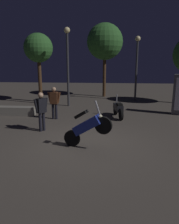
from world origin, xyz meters
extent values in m
plane|color=#4C443D|center=(0.00, 0.00, 0.00)|extent=(40.00, 40.00, 0.00)
cylinder|color=black|center=(-0.46, -0.19, 0.28)|extent=(0.56, 0.27, 0.56)
cylinder|color=black|center=(0.59, -0.53, 0.86)|extent=(0.56, 0.27, 0.56)
cube|color=navy|center=(0.07, -0.36, 0.80)|extent=(1.01, 0.58, 0.76)
cube|color=black|center=(-0.13, -0.30, 1.15)|extent=(0.48, 0.36, 0.32)
cylinder|color=gray|center=(0.40, -0.47, 1.41)|extent=(0.21, 0.12, 0.44)
sphere|color=#F2EABF|center=(0.49, -0.50, 1.14)|extent=(0.12, 0.12, 0.12)
cylinder|color=black|center=(1.38, 3.22, 0.28)|extent=(0.21, 0.57, 0.56)
cylinder|color=black|center=(1.16, 4.30, 0.28)|extent=(0.21, 0.57, 0.56)
cube|color=black|center=(1.27, 3.76, 0.51)|extent=(0.49, 0.99, 0.30)
cube|color=black|center=(1.31, 3.56, 0.71)|extent=(0.32, 0.48, 0.10)
cylinder|color=gray|center=(1.20, 4.10, 0.89)|extent=(0.07, 0.07, 0.45)
sphere|color=#F2EABF|center=(1.18, 4.20, 0.56)|extent=(0.12, 0.12, 0.12)
cylinder|color=black|center=(-1.76, 3.19, 0.38)|extent=(0.12, 0.12, 0.76)
cylinder|color=black|center=(-1.92, 3.21, 0.38)|extent=(0.12, 0.12, 0.76)
cube|color=#59331E|center=(-1.84, 3.20, 1.05)|extent=(0.38, 0.28, 0.57)
sphere|color=tan|center=(-1.84, 3.20, 1.47)|extent=(0.21, 0.21, 0.21)
cylinder|color=#59331E|center=(-1.60, 3.17, 1.08)|extent=(0.19, 0.11, 0.52)
cylinder|color=#59331E|center=(-2.08, 3.23, 1.08)|extent=(0.19, 0.11, 0.52)
cylinder|color=black|center=(-1.88, 1.40, 0.39)|extent=(0.12, 0.12, 0.77)
cylinder|color=black|center=(-1.98, 1.28, 0.39)|extent=(0.12, 0.12, 0.77)
cube|color=black|center=(-1.93, 1.34, 1.06)|extent=(0.41, 0.43, 0.58)
sphere|color=tan|center=(-1.93, 1.34, 1.49)|extent=(0.21, 0.21, 0.21)
cylinder|color=black|center=(-1.78, 1.52, 1.09)|extent=(0.18, 0.20, 0.53)
cylinder|color=black|center=(-2.08, 1.15, 1.09)|extent=(0.18, 0.20, 0.53)
cylinder|color=#38383D|center=(-1.69, 6.33, 2.18)|extent=(0.14, 0.14, 4.36)
sphere|color=#F9E59E|center=(-1.69, 6.33, 4.50)|extent=(0.36, 0.36, 0.36)
cylinder|color=#38383D|center=(2.69, 8.49, 2.02)|extent=(0.14, 0.14, 4.05)
sphere|color=#F9E59E|center=(2.69, 8.49, 4.19)|extent=(0.36, 0.36, 0.36)
cylinder|color=#4C331E|center=(-3.83, 7.59, 1.46)|extent=(0.24, 0.24, 2.92)
sphere|color=#336B2D|center=(-3.83, 7.59, 3.58)|extent=(1.89, 1.89, 1.89)
cylinder|color=#4C331E|center=(0.48, 10.12, 1.60)|extent=(0.24, 0.24, 3.19)
sphere|color=#336B2D|center=(0.48, 10.12, 4.13)|extent=(2.68, 2.68, 2.68)
cube|color=gray|center=(-4.37, 3.79, 0.23)|extent=(2.63, 0.50, 0.45)
camera|label=1|loc=(0.66, -7.12, 2.88)|focal=35.40mm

